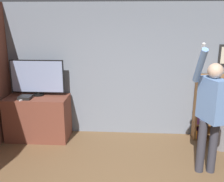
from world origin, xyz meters
TOP-DOWN VIEW (x-y plane):
  - wall_back at (0.01, 2.82)m, footprint 6.91×0.09m
  - tv_ledge at (-1.78, 2.42)m, footprint 1.23×0.63m
  - television at (-1.78, 2.54)m, footprint 1.07×0.22m
  - game_console at (-1.96, 2.29)m, footprint 0.24×0.23m
  - remote_loose at (-1.98, 2.20)m, footprint 0.09×0.14m
  - bookshelf at (1.68, 2.64)m, footprint 0.72×0.28m
  - person at (1.29, 1.38)m, footprint 0.61×0.59m
  - waste_bin at (1.84, 2.21)m, footprint 0.34×0.34m

SIDE VIEW (x-z plane):
  - waste_bin at x=1.84m, z-range 0.00..0.40m
  - tv_ledge at x=-1.78m, z-range 0.00..0.88m
  - bookshelf at x=1.68m, z-range 0.00..1.33m
  - remote_loose at x=-1.98m, z-range 0.88..0.90m
  - game_console at x=-1.96m, z-range 0.88..0.94m
  - person at x=1.29m, z-range 0.05..2.13m
  - television at x=-1.78m, z-range 0.89..1.62m
  - wall_back at x=0.01m, z-range 0.00..2.70m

